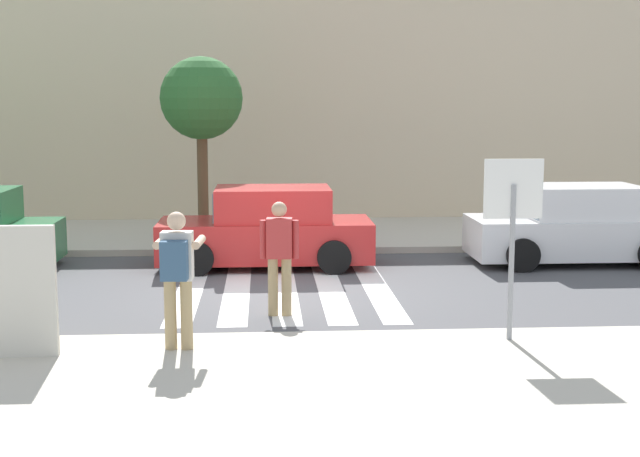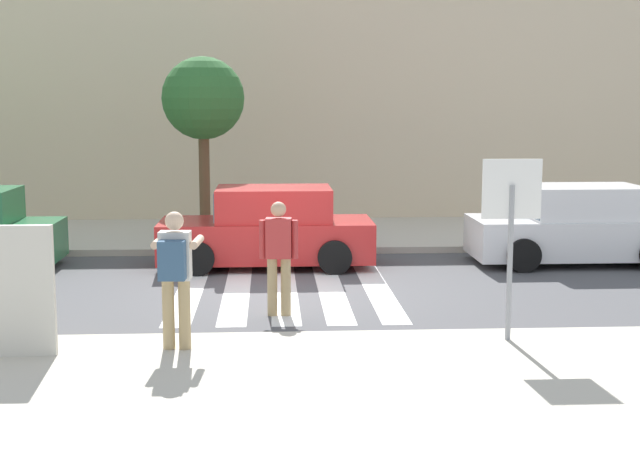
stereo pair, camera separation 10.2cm
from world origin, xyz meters
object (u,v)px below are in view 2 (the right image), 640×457
at_px(stop_sign, 511,209).
at_px(advertising_board, 8,291).
at_px(parked_car_red, 268,230).
at_px(photographer_with_backpack, 175,268).
at_px(parked_car_white, 578,227).
at_px(street_tree_center, 203,100).
at_px(pedestrian_crossing, 279,252).

xyz_separation_m(stop_sign, advertising_board, (-6.21, -0.39, -0.90)).
height_order(stop_sign, parked_car_red, stop_sign).
bearing_deg(photographer_with_backpack, parked_car_white, 40.85).
xyz_separation_m(stop_sign, parked_car_white, (3.02, 6.05, -1.11)).
height_order(photographer_with_backpack, parked_car_white, photographer_with_backpack).
distance_m(stop_sign, photographer_with_backpack, 4.29).
bearing_deg(street_tree_center, parked_car_white, -20.45).
xyz_separation_m(pedestrian_crossing, parked_car_red, (-0.16, 4.01, -0.25)).
relative_size(photographer_with_backpack, parked_car_red, 0.42).
bearing_deg(street_tree_center, stop_sign, -62.97).
xyz_separation_m(photographer_with_backpack, pedestrian_crossing, (1.30, 2.26, -0.19)).
distance_m(stop_sign, parked_car_red, 6.88).
xyz_separation_m(stop_sign, pedestrian_crossing, (-2.94, 2.03, -0.86)).
bearing_deg(stop_sign, street_tree_center, 117.03).
xyz_separation_m(photographer_with_backpack, street_tree_center, (-0.28, 9.08, 2.05)).
bearing_deg(parked_car_red, stop_sign, -62.88).
relative_size(pedestrian_crossing, advertising_board, 1.08).
height_order(parked_car_red, advertising_board, advertising_board).
bearing_deg(advertising_board, photographer_with_backpack, 4.78).
bearing_deg(parked_car_white, pedestrian_crossing, -146.01).
bearing_deg(pedestrian_crossing, stop_sign, -34.67).
relative_size(stop_sign, photographer_with_backpack, 1.36).
relative_size(photographer_with_backpack, street_tree_center, 0.43).
bearing_deg(advertising_board, parked_car_white, 34.89).
distance_m(parked_car_red, street_tree_center, 4.02).
distance_m(pedestrian_crossing, parked_car_white, 7.19).
relative_size(stop_sign, street_tree_center, 0.58).
distance_m(pedestrian_crossing, advertising_board, 4.07).
relative_size(stop_sign, advertising_board, 1.46).
bearing_deg(parked_car_red, street_tree_center, 116.84).
distance_m(photographer_with_backpack, advertising_board, 2.00).
relative_size(parked_car_white, street_tree_center, 1.02).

